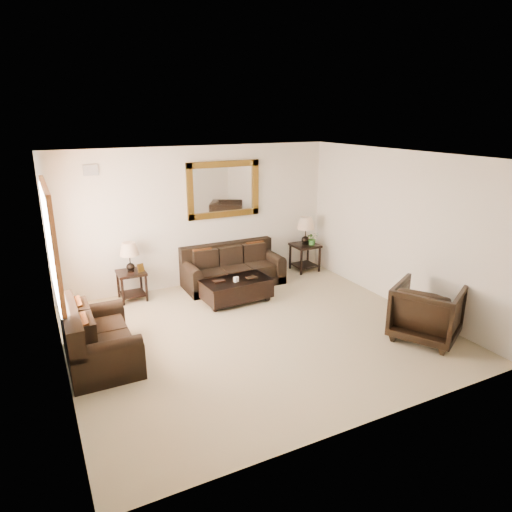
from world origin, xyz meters
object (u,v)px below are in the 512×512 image
loveseat (96,341)px  armchair (427,309)px  end_table_right (305,236)px  coffee_table (237,288)px  sofa (232,270)px  end_table_left (130,263)px

loveseat → armchair: 4.79m
loveseat → end_table_right: end_table_right is taller
loveseat → armchair: (4.54, -1.50, 0.16)m
end_table_right → coffee_table: end_table_right is taller
sofa → loveseat: size_ratio=1.31×
end_table_left → coffee_table: end_table_left is taller
end_table_left → coffee_table: bearing=-29.6°
loveseat → armchair: armchair is taller
sofa → end_table_right: bearing=2.6°
loveseat → end_table_left: bearing=-24.4°
loveseat → coffee_table: bearing=-67.5°
loveseat → end_table_right: 5.05m
loveseat → end_table_left: (0.91, 2.01, 0.40)m
end_table_left → coffee_table: size_ratio=0.86×
end_table_right → sofa: bearing=-177.4°
sofa → armchair: (1.68, -3.42, 0.18)m
sofa → end_table_right: size_ratio=1.65×
end_table_right → end_table_left: bearing=179.7°
sofa → loveseat: loveseat is taller
sofa → end_table_left: bearing=177.1°
end_table_right → armchair: bearing=-91.2°
loveseat → armchair: size_ratio=1.57×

